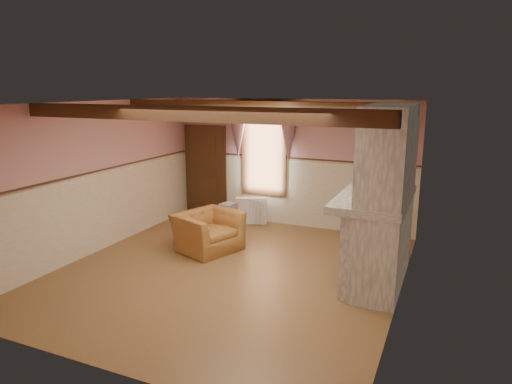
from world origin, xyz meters
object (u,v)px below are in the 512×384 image
at_px(bowl, 375,192).
at_px(mantel_clock, 383,179).
at_px(side_table, 228,226).
at_px(armchair, 208,232).
at_px(radiator, 251,211).
at_px(oil_lamp, 379,182).

relative_size(bowl, mantel_clock, 1.37).
distance_m(side_table, mantel_clock, 3.28).
xyz_separation_m(armchair, side_table, (0.05, 0.74, -0.09)).
bearing_deg(mantel_clock, radiator, 156.80).
distance_m(mantel_clock, oil_lamp, 0.44).
bearing_deg(radiator, side_table, -110.69).
bearing_deg(bowl, mantel_clock, 90.00).
xyz_separation_m(side_table, oil_lamp, (3.03, -0.57, 1.29)).
bearing_deg(oil_lamp, mantel_clock, 90.00).
bearing_deg(armchair, radiator, 18.62).
distance_m(armchair, oil_lamp, 3.31).
bearing_deg(oil_lamp, side_table, 169.38).
xyz_separation_m(armchair, mantel_clock, (3.08, 0.61, 1.15)).
height_order(armchair, mantel_clock, mantel_clock).
bearing_deg(side_table, oil_lamp, -10.62).
bearing_deg(armchair, side_table, 15.89).
relative_size(armchair, oil_lamp, 4.02).
bearing_deg(bowl, side_table, 163.36).
distance_m(armchair, bowl, 3.28).
bearing_deg(side_table, mantel_clock, -2.40).
bearing_deg(mantel_clock, oil_lamp, -90.00).
bearing_deg(side_table, radiator, 90.43).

